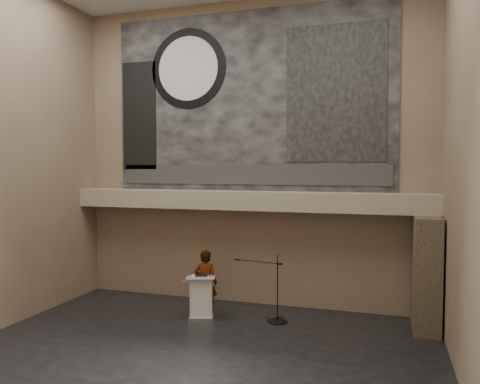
% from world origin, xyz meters
% --- Properties ---
extents(floor, '(10.00, 10.00, 0.00)m').
position_xyz_m(floor, '(0.00, 0.00, 0.00)').
color(floor, black).
rests_on(floor, ground).
extents(wall_back, '(10.00, 0.02, 8.50)m').
position_xyz_m(wall_back, '(0.00, 4.00, 4.25)').
color(wall_back, '#77604B').
rests_on(wall_back, floor).
extents(wall_front, '(10.00, 0.02, 8.50)m').
position_xyz_m(wall_front, '(0.00, -4.00, 4.25)').
color(wall_front, '#77604B').
rests_on(wall_front, floor).
extents(wall_right, '(0.02, 8.00, 8.50)m').
position_xyz_m(wall_right, '(5.00, 0.00, 4.25)').
color(wall_right, '#77604B').
rests_on(wall_right, floor).
extents(soffit, '(10.00, 0.80, 0.50)m').
position_xyz_m(soffit, '(0.00, 3.60, 2.95)').
color(soffit, gray).
rests_on(soffit, wall_back).
extents(sprinkler_left, '(0.04, 0.04, 0.06)m').
position_xyz_m(sprinkler_left, '(-1.60, 3.55, 2.67)').
color(sprinkler_left, '#B2893D').
rests_on(sprinkler_left, soffit).
extents(sprinkler_right, '(0.04, 0.04, 0.06)m').
position_xyz_m(sprinkler_right, '(1.90, 3.55, 2.67)').
color(sprinkler_right, '#B2893D').
rests_on(sprinkler_right, soffit).
extents(banner, '(8.00, 0.05, 5.00)m').
position_xyz_m(banner, '(0.00, 3.97, 5.70)').
color(banner, black).
rests_on(banner, wall_back).
extents(banner_text_strip, '(7.76, 0.02, 0.55)m').
position_xyz_m(banner_text_strip, '(0.00, 3.93, 3.65)').
color(banner_text_strip, '#2B2B2B').
rests_on(banner_text_strip, banner).
extents(banner_clock_rim, '(2.30, 0.02, 2.30)m').
position_xyz_m(banner_clock_rim, '(-1.80, 3.93, 6.70)').
color(banner_clock_rim, black).
rests_on(banner_clock_rim, banner).
extents(banner_clock_face, '(1.84, 0.02, 1.84)m').
position_xyz_m(banner_clock_face, '(-1.80, 3.91, 6.70)').
color(banner_clock_face, silver).
rests_on(banner_clock_face, banner).
extents(banner_building_print, '(2.60, 0.02, 3.60)m').
position_xyz_m(banner_building_print, '(2.40, 3.93, 5.80)').
color(banner_building_print, black).
rests_on(banner_building_print, banner).
extents(banner_brick_print, '(1.10, 0.02, 3.20)m').
position_xyz_m(banner_brick_print, '(-3.40, 3.93, 5.40)').
color(banner_brick_print, black).
rests_on(banner_brick_print, banner).
extents(stone_pier, '(0.60, 1.40, 2.70)m').
position_xyz_m(stone_pier, '(4.65, 3.15, 1.35)').
color(stone_pier, '#3E3326').
rests_on(stone_pier, floor).
extents(lectern, '(0.83, 0.70, 1.13)m').
position_xyz_m(lectern, '(-0.73, 2.25, 0.55)').
color(lectern, silver).
rests_on(lectern, floor).
extents(binder, '(0.37, 0.33, 0.04)m').
position_xyz_m(binder, '(-0.73, 2.23, 1.12)').
color(binder, black).
rests_on(binder, lectern).
extents(papers, '(0.27, 0.32, 0.00)m').
position_xyz_m(papers, '(-0.88, 2.21, 1.10)').
color(papers, white).
rests_on(papers, lectern).
extents(speaker_person, '(0.65, 0.45, 1.71)m').
position_xyz_m(speaker_person, '(-0.74, 2.57, 0.86)').
color(speaker_person, silver).
rests_on(speaker_person, floor).
extents(mic_stand, '(1.43, 0.52, 1.68)m').
position_xyz_m(mic_stand, '(1.12, 2.62, 0.25)').
color(mic_stand, black).
rests_on(mic_stand, floor).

